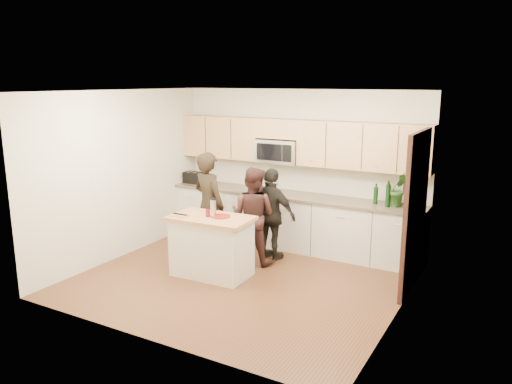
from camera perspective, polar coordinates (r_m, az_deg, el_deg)
The scene contains 21 objects.
floor at distance 7.40m, azimuth -1.68°, elevation -9.95°, with size 4.50×4.50×0.00m, color brown.
room_shell at distance 6.92m, azimuth -1.77°, elevation 3.39°, with size 4.52×4.02×2.71m.
back_cabinetry at distance 8.66m, azimuth 4.05°, elevation -3.28°, with size 4.50×0.66×0.94m.
upper_cabinetry at distance 8.50m, azimuth 4.82°, elevation 5.85°, with size 4.50×0.33×0.75m.
microwave at distance 8.64m, azimuth 2.61°, elevation 4.70°, with size 0.76×0.41×0.40m.
doorway at distance 7.08m, azimuth 17.87°, elevation -1.74°, with size 0.06×1.25×2.20m.
framed_picture at distance 8.15m, azimuth 17.55°, elevation 1.00°, with size 0.30×0.03×0.38m.
dish_towel at distance 8.85m, azimuth -2.01°, elevation -0.70°, with size 0.34×0.60×0.48m.
island at distance 7.43m, azimuth -5.09°, elevation -6.15°, with size 1.23×0.75×0.90m.
red_plate at distance 7.29m, azimuth -4.06°, elevation -2.79°, with size 0.29×0.29×0.02m, color maroon.
box_grater at distance 7.25m, azimuth -4.91°, elevation -1.73°, with size 0.08×0.06×0.26m.
drink_glass at distance 7.29m, azimuth -5.53°, elevation -2.41°, with size 0.06×0.06×0.11m, color maroon.
cutting_board at distance 7.40m, azimuth -8.83°, elevation -2.67°, with size 0.27×0.17×0.02m, color tan.
tongs at distance 7.40m, azimuth -8.67°, elevation -2.53°, with size 0.23×0.03×0.02m, color black.
knife at distance 7.39m, azimuth -8.36°, elevation -2.58°, with size 0.22×0.02×0.01m, color silver.
toaster at distance 9.53m, azimuth -7.16°, elevation 1.68°, with size 0.33×0.24×0.21m.
bottle_cluster at distance 7.99m, azimuth 15.47°, elevation -0.25°, with size 0.55×0.31×0.41m.
orchid at distance 7.94m, azimuth 15.92°, elevation 0.33°, with size 0.30×0.24×0.55m, color #2F6528.
woman_left at distance 8.10m, azimuth -5.39°, elevation -1.51°, with size 0.63×0.42×1.74m, color black.
woman_center at distance 7.83m, azimuth -0.35°, elevation -2.70°, with size 0.75×0.58×1.54m, color #341C1A.
woman_right at distance 7.97m, azimuth 1.80°, elevation -2.60°, with size 0.88×0.36×1.49m, color black.
Camera 1 is at (3.52, -5.86, 2.85)m, focal length 35.00 mm.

